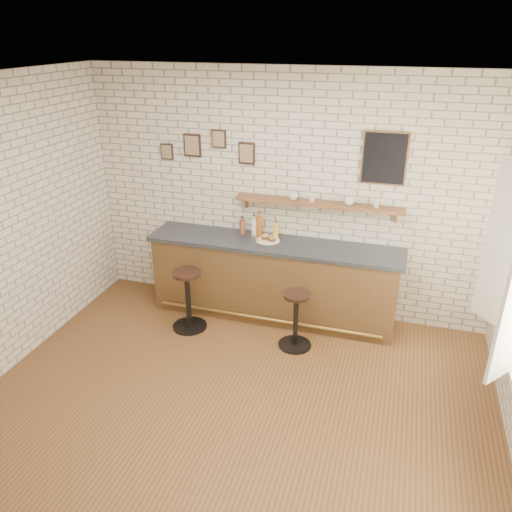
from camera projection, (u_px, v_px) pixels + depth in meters
The scene contains 17 objects.
ground at pixel (235, 402), 4.93m from camera, with size 5.00×5.00×0.00m, color brown.
bar_counter at pixel (273, 279), 6.21m from camera, with size 3.10×0.65×1.01m.
sandwich_plate at pixel (268, 240), 6.04m from camera, with size 0.28×0.28×0.01m, color white.
ciabatta_sandwich at pixel (269, 237), 6.02m from camera, with size 0.23×0.17×0.07m.
potato_chips at pixel (266, 240), 6.04m from camera, with size 0.27×0.18×0.00m.
bitters_bottle_brown at pixel (242, 227), 6.21m from camera, with size 0.07×0.07×0.24m.
bitters_bottle_white at pixel (254, 227), 6.16m from camera, with size 0.07×0.07×0.26m.
bitters_bottle_amber at pixel (259, 226), 6.14m from camera, with size 0.08×0.08×0.32m.
condiment_bottle_yellow at pixel (276, 231), 6.10m from camera, with size 0.07×0.07×0.22m.
bar_stool_left at pixel (188, 298), 5.99m from camera, with size 0.42×0.42×0.76m.
bar_stool_right at pixel (296, 318), 5.65m from camera, with size 0.38×0.38×0.69m.
wall_shelf at pixel (318, 204), 5.86m from camera, with size 2.00×0.18×0.18m.
shelf_cup_a at pixel (293, 196), 5.91m from camera, with size 0.11×0.11×0.09m, color white.
shelf_cup_b at pixel (312, 198), 5.85m from camera, with size 0.10×0.10×0.09m, color white.
shelf_cup_c at pixel (349, 201), 5.73m from camera, with size 0.12×0.12×0.09m, color white.
shelf_cup_d at pixel (376, 204), 5.65m from camera, with size 0.09×0.09×0.09m, color white.
back_wall_decor at pixel (307, 153), 5.74m from camera, with size 2.96×0.02×0.56m.
Camera 1 is at (1.32, -3.65, 3.37)m, focal length 35.00 mm.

